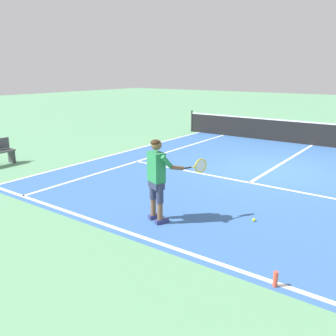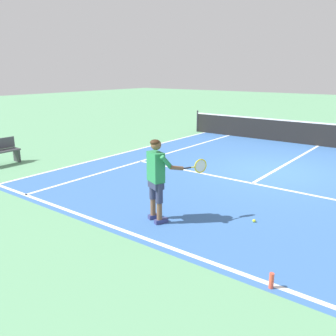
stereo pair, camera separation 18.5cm
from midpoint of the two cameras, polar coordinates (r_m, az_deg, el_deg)
The scene contains 11 objects.
ground_plane at distance 11.57m, azimuth 15.65°, elevation -0.33°, with size 80.00×80.00×0.00m, color #609E70.
court_inner_surface at distance 11.05m, azimuth 14.59°, elevation -0.98°, with size 10.98×11.13×0.00m, color #3866A8.
line_baseline at distance 6.64m, azimuth -3.20°, elevation -11.56°, with size 10.98×0.10×0.01m, color white.
line_service at distance 10.13m, azimuth 12.42°, elevation -2.30°, with size 8.23×0.10×0.01m, color white.
line_centre_service at distance 13.03m, azimuth 18.12°, elevation 1.21°, with size 0.10×6.40×0.01m, color white.
line_singles_left at distance 13.04m, azimuth -2.43°, elevation 1.97°, with size 0.10×10.73×0.01m, color white.
line_doubles_left at distance 13.91m, azimuth -6.89°, elevation 2.72°, with size 0.10×10.73×0.01m, color white.
tennis_net at distance 15.96m, azimuth 21.89°, elevation 5.16°, with size 11.96×0.08×1.07m.
tennis_player at distance 7.12m, azimuth -2.41°, elevation -1.14°, with size 0.96×0.98×1.71m.
tennis_ball_near_feet at distance 7.61m, azimuth 12.90°, elevation -8.08°, with size 0.07×0.07×0.07m, color #CCE02D.
water_bottle at distance 5.54m, azimuth 15.84°, elevation -16.73°, with size 0.07×0.07×0.24m, color #E04C38.
Camera 1 is at (3.69, -10.58, 3.00)m, focal length 38.14 mm.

